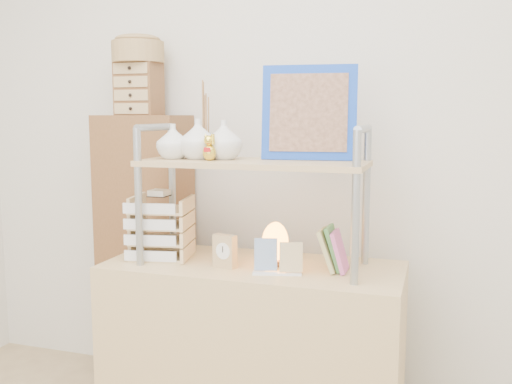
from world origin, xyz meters
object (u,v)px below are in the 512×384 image
at_px(desk, 253,352).
at_px(salt_lamp, 275,243).
at_px(cabinet, 145,250).
at_px(letter_tray, 161,231).

bearing_deg(desk, salt_lamp, 18.73).
distance_m(cabinet, salt_lamp, 0.87).
bearing_deg(salt_lamp, letter_tray, -175.28).
distance_m(desk, letter_tray, 0.64).
height_order(desk, cabinet, cabinet).
distance_m(letter_tray, salt_lamp, 0.50).
xyz_separation_m(desk, cabinet, (-0.70, 0.37, 0.30)).
relative_size(cabinet, salt_lamp, 7.74).
relative_size(cabinet, letter_tray, 4.65).
xyz_separation_m(desk, salt_lamp, (0.08, 0.03, 0.46)).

